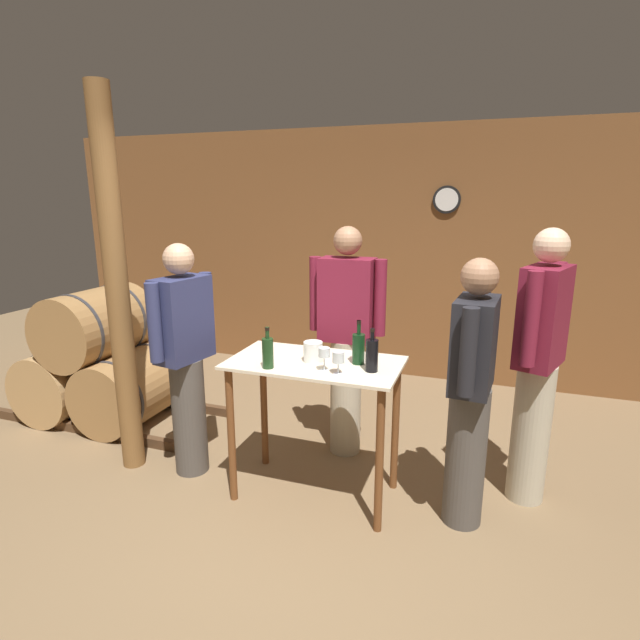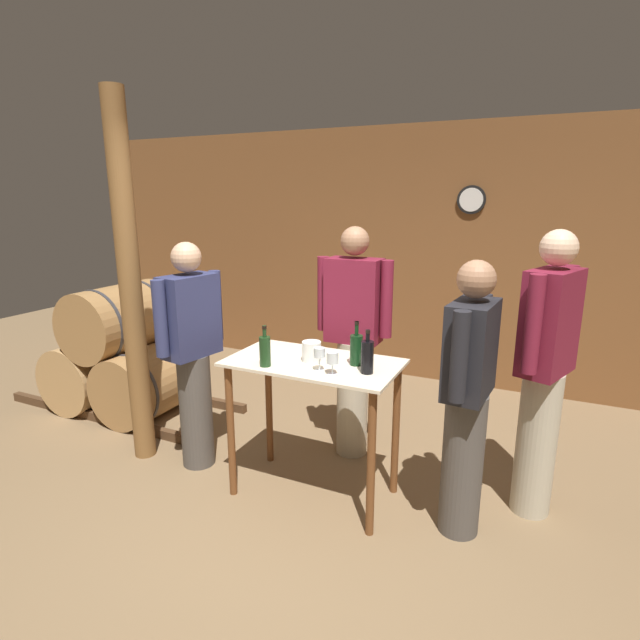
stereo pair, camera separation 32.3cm
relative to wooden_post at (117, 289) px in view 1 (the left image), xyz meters
The scene contains 15 objects.
ground_plane 2.09m from the wooden_post, 12.45° to the right, with size 14.00×14.00×0.00m, color brown.
back_wall 3.07m from the wooden_post, 59.49° to the left, with size 8.40×0.08×2.70m.
barrel_rack 1.35m from the wooden_post, 143.26° to the left, with size 2.24×0.89×1.20m.
tasting_table 1.56m from the wooden_post, ahead, with size 1.11×0.61×0.95m.
wooden_post is the anchor object (origin of this frame).
wine_bottle_far_left 1.24m from the wooden_post, ahead, with size 0.07×0.07×0.26m.
wine_bottle_left 1.74m from the wooden_post, ahead, with size 0.08×0.08×0.28m.
wine_bottle_center 1.84m from the wooden_post, ahead, with size 0.08×0.08×0.27m.
wine_glass_near_left 1.58m from the wooden_post, ahead, with size 0.07×0.07×0.15m.
wine_glass_near_center 1.67m from the wooden_post, ahead, with size 0.07×0.07×0.14m.
ice_bucket 1.47m from the wooden_post, ahead, with size 0.12×0.12×0.13m.
person_host 2.86m from the wooden_post, 10.51° to the left, with size 0.34×0.56×1.80m.
person_visitor_with_scarf 0.66m from the wooden_post, ahead, with size 0.29×0.58×1.68m.
person_visitor_bearded 2.45m from the wooden_post, ahead, with size 0.25×0.59×1.65m.
person_visitor_near_door 1.68m from the wooden_post, 26.68° to the left, with size 0.59×0.24×1.77m.
Camera 1 is at (0.91, -2.42, 1.99)m, focal length 28.00 mm.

